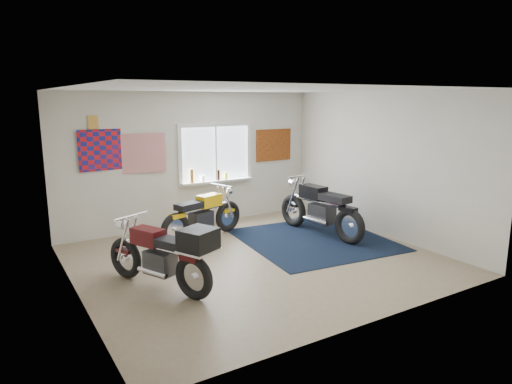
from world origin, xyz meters
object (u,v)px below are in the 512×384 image
navy_rug (314,240)px  black_chrome_bike (320,210)px  yellow_triumph (203,217)px  maroon_tourer (165,255)px

navy_rug → black_chrome_bike: size_ratio=1.21×
yellow_triumph → navy_rug: bearing=-50.5°
navy_rug → black_chrome_bike: (0.30, 0.22, 0.48)m
black_chrome_bike → maroon_tourer: black_chrome_bike is taller
navy_rug → maroon_tourer: (-3.14, -0.73, 0.50)m
navy_rug → yellow_triumph: bearing=146.1°
black_chrome_bike → maroon_tourer: size_ratio=1.17×
navy_rug → yellow_triumph: (-1.72, 1.15, 0.42)m
navy_rug → yellow_triumph: 2.11m
black_chrome_bike → maroon_tourer: 3.56m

